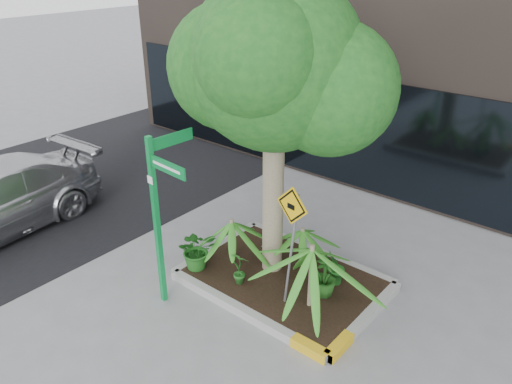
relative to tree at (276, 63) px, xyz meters
The scene contains 13 objects.
ground 3.78m from the tree, 71.47° to the right, with size 80.00×80.00×0.00m, color gray.
asphalt_road 7.40m from the tree, behind, with size 7.00×80.00×0.01m, color black.
planter 3.68m from the tree, 21.49° to the right, with size 3.35×2.36×0.15m.
tree is the anchor object (origin of this frame).
palm_front 2.84m from the tree, 23.30° to the right, with size 1.25×1.25×1.39m.
palm_left 2.91m from the tree, 154.63° to the right, with size 0.96×0.96×1.07m.
palm_back 2.96m from the tree, 48.47° to the left, with size 0.83×0.83×0.93m.
shrub_a 3.50m from the tree, 139.17° to the right, with size 0.67×0.67×0.75m, color #1E5F1B.
shrub_b 3.45m from the tree, ahead, with size 0.40×0.40×0.71m, color #225C1B.
shrub_c 3.38m from the tree, 98.72° to the right, with size 0.33×0.33×0.63m, color #21611E.
shrub_d 3.48m from the tree, 12.62° to the left, with size 0.36×0.36×0.65m, color #1D621C.
street_sign_post 2.75m from the tree, 117.14° to the right, with size 0.85×0.86×2.88m.
cattle_sign 2.44m from the tree, 35.88° to the right, with size 0.62×0.27×2.02m.
Camera 1 is at (4.38, -5.52, 5.28)m, focal length 35.00 mm.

